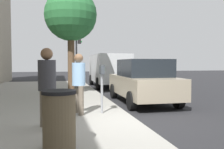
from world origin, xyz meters
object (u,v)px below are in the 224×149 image
Objects in this scene: pedestrian_at_meter at (79,79)px; traffic_signal at (78,49)px; parking_meter at (102,79)px; parked_van_far at (108,68)px; trash_bin at (59,120)px; street_tree at (71,16)px; parked_sedan_near at (143,81)px; pedestrian_bystander at (47,81)px.

traffic_signal is at bearing 70.97° from pedestrian_at_meter.
parked_van_far is (9.00, -2.10, 0.09)m from parking_meter.
pedestrian_at_meter is at bearing 87.44° from parking_meter.
traffic_signal is 3.56× the size of trash_bin.
pedestrian_at_meter is 0.35× the size of street_tree.
street_tree reaches higher than parked_sedan_near.
traffic_signal is at bearing 80.50° from parked_van_far.
parked_van_far is at bearing 58.43° from pedestrian_at_meter.
parked_sedan_near is 6.74m from parked_van_far.
parking_meter is 0.28× the size of street_tree.
pedestrian_bystander reaches higher than trash_bin.
parked_van_far reaches higher than trash_bin.
parked_van_far reaches higher than pedestrian_at_meter.
parked_sedan_near is 0.85× the size of parked_van_far.
trash_bin is at bearing 146.26° from parked_sedan_near.
parked_van_far is 5.78m from street_tree.
street_tree is at bearing 171.42° from traffic_signal.
traffic_signal is (10.68, -1.58, 1.35)m from pedestrian_bystander.
pedestrian_at_meter is at bearing 28.32° from pedestrian_bystander.
parked_sedan_near is 1.23× the size of traffic_signal.
parked_sedan_near is 4.38× the size of trash_bin.
parking_meter is 0.67m from pedestrian_at_meter.
pedestrian_bystander is 1.53m from trash_bin.
traffic_signal is (4.72, -0.71, -1.27)m from street_tree.
traffic_signal is (0.34, 2.02, 1.32)m from parked_van_far.
trash_bin is (-5.01, 3.34, -0.24)m from parked_sedan_near.
pedestrian_bystander is 5.11m from parked_sedan_near.
pedestrian_bystander is 0.50× the size of traffic_signal.
traffic_signal reaches higher than pedestrian_bystander.
pedestrian_at_meter reaches higher than parked_sedan_near.
pedestrian_at_meter reaches higher than trash_bin.
pedestrian_at_meter reaches higher than parking_meter.
traffic_signal is 12.29m from trash_bin.
parked_sedan_near is at bearing 14.51° from pedestrian_bystander.
parked_van_far is at bearing -31.93° from street_tree.
parked_van_far is (10.34, -3.59, 0.03)m from pedestrian_bystander.
pedestrian_at_meter is 2.87m from trash_bin.
street_tree reaches higher than pedestrian_bystander.
street_tree is 4.92× the size of trash_bin.
parking_meter is 9.44m from traffic_signal.
traffic_signal is at bearing -8.58° from street_tree.
pedestrian_bystander is (-1.37, 0.82, 0.05)m from pedestrian_at_meter.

